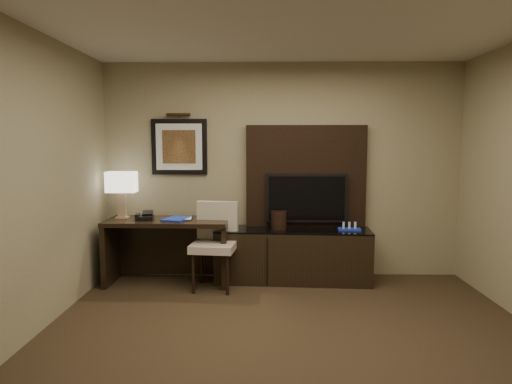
{
  "coord_description": "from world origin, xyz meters",
  "views": [
    {
      "loc": [
        -0.23,
        -3.3,
        1.7
      ],
      "look_at": [
        -0.32,
        1.8,
        1.15
      ],
      "focal_mm": 32.0,
      "sensor_mm": 36.0,
      "label": 1
    }
  ],
  "objects_px": {
    "desk": "(168,251)",
    "credenza": "(293,255)",
    "tv": "(306,198)",
    "ice_bucket": "(279,220)",
    "desk_chair": "(214,246)",
    "table_lamp": "(122,197)",
    "minibar_tray": "(349,226)",
    "desk_phone": "(145,216)"
  },
  "relations": [
    {
      "from": "desk",
      "to": "credenza",
      "type": "distance_m",
      "value": 1.52
    },
    {
      "from": "desk",
      "to": "tv",
      "type": "xyz_separation_m",
      "value": [
        1.69,
        0.24,
        0.63
      ]
    },
    {
      "from": "credenza",
      "to": "ice_bucket",
      "type": "distance_m",
      "value": 0.47
    },
    {
      "from": "desk_chair",
      "to": "table_lamp",
      "type": "height_order",
      "value": "table_lamp"
    },
    {
      "from": "credenza",
      "to": "desk_chair",
      "type": "xyz_separation_m",
      "value": [
        -0.94,
        -0.32,
        0.19
      ]
    },
    {
      "from": "tv",
      "to": "desk_chair",
      "type": "xyz_separation_m",
      "value": [
        -1.11,
        -0.46,
        -0.5
      ]
    },
    {
      "from": "tv",
      "to": "credenza",
      "type": "bearing_deg",
      "value": -141.15
    },
    {
      "from": "ice_bucket",
      "to": "minibar_tray",
      "type": "height_order",
      "value": "ice_bucket"
    },
    {
      "from": "desk",
      "to": "ice_bucket",
      "type": "distance_m",
      "value": 1.4
    },
    {
      "from": "desk",
      "to": "minibar_tray",
      "type": "relative_size",
      "value": 5.43
    },
    {
      "from": "credenza",
      "to": "minibar_tray",
      "type": "xyz_separation_m",
      "value": [
        0.68,
        -0.04,
        0.37
      ]
    },
    {
      "from": "table_lamp",
      "to": "desk_phone",
      "type": "distance_m",
      "value": 0.39
    },
    {
      "from": "credenza",
      "to": "table_lamp",
      "type": "relative_size",
      "value": 3.64
    },
    {
      "from": "desk",
      "to": "desk_chair",
      "type": "distance_m",
      "value": 0.63
    },
    {
      "from": "credenza",
      "to": "minibar_tray",
      "type": "bearing_deg",
      "value": -0.2
    },
    {
      "from": "table_lamp",
      "to": "desk_phone",
      "type": "height_order",
      "value": "table_lamp"
    },
    {
      "from": "desk_chair",
      "to": "table_lamp",
      "type": "distance_m",
      "value": 1.3
    },
    {
      "from": "tv",
      "to": "table_lamp",
      "type": "bearing_deg",
      "value": -175.97
    },
    {
      "from": "desk",
      "to": "desk_chair",
      "type": "xyz_separation_m",
      "value": [
        0.58,
        -0.22,
        0.12
      ]
    },
    {
      "from": "desk_phone",
      "to": "minibar_tray",
      "type": "relative_size",
      "value": 0.75
    },
    {
      "from": "table_lamp",
      "to": "desk_chair",
      "type": "bearing_deg",
      "value": -14.74
    },
    {
      "from": "ice_bucket",
      "to": "credenza",
      "type": "bearing_deg",
      "value": -9.9
    },
    {
      "from": "tv",
      "to": "desk_phone",
      "type": "xyz_separation_m",
      "value": [
        -1.95,
        -0.29,
        -0.19
      ]
    },
    {
      "from": "desk",
      "to": "minibar_tray",
      "type": "bearing_deg",
      "value": 2.51
    },
    {
      "from": "table_lamp",
      "to": "minibar_tray",
      "type": "bearing_deg",
      "value": -0.52
    },
    {
      "from": "tv",
      "to": "minibar_tray",
      "type": "xyz_separation_m",
      "value": [
        0.51,
        -0.18,
        -0.32
      ]
    },
    {
      "from": "desk_chair",
      "to": "tv",
      "type": "bearing_deg",
      "value": 28.9
    },
    {
      "from": "desk_phone",
      "to": "ice_bucket",
      "type": "relative_size",
      "value": 0.92
    },
    {
      "from": "minibar_tray",
      "to": "desk_chair",
      "type": "bearing_deg",
      "value": -170.28
    },
    {
      "from": "desk",
      "to": "desk_phone",
      "type": "height_order",
      "value": "desk_phone"
    },
    {
      "from": "tv",
      "to": "minibar_tray",
      "type": "distance_m",
      "value": 0.63
    },
    {
      "from": "credenza",
      "to": "table_lamp",
      "type": "bearing_deg",
      "value": -175.96
    },
    {
      "from": "table_lamp",
      "to": "desk",
      "type": "bearing_deg",
      "value": -8.09
    },
    {
      "from": "desk_chair",
      "to": "table_lamp",
      "type": "bearing_deg",
      "value": 171.58
    },
    {
      "from": "tv",
      "to": "desk_phone",
      "type": "height_order",
      "value": "tv"
    },
    {
      "from": "desk_phone",
      "to": "tv",
      "type": "bearing_deg",
      "value": 1.36
    },
    {
      "from": "desk",
      "to": "tv",
      "type": "distance_m",
      "value": 1.82
    },
    {
      "from": "credenza",
      "to": "minibar_tray",
      "type": "distance_m",
      "value": 0.78
    },
    {
      "from": "desk_phone",
      "to": "desk",
      "type": "bearing_deg",
      "value": 3.47
    },
    {
      "from": "credenza",
      "to": "desk_phone",
      "type": "bearing_deg",
      "value": -171.69
    },
    {
      "from": "tv",
      "to": "desk",
      "type": "bearing_deg",
      "value": -171.91
    },
    {
      "from": "credenza",
      "to": "desk_chair",
      "type": "distance_m",
      "value": 1.01
    }
  ]
}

